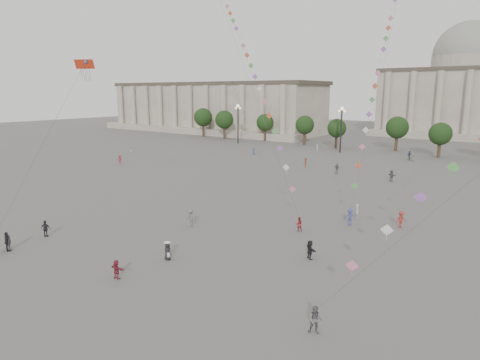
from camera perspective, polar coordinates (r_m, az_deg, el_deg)
The scene contains 29 objects.
ground at distance 37.77m, azimuth -9.83°, elevation -10.35°, with size 360.00×360.00×0.00m, color #555350.
hall_west at distance 155.02m, azimuth -3.87°, elevation 9.63°, with size 84.00×26.22×17.20m.
hall_central at distance 155.19m, azimuth 27.70°, elevation 10.49°, with size 48.30×34.30×35.50m.
tree_row at distance 105.38m, azimuth 22.62°, elevation 6.12°, with size 137.12×5.12×8.00m.
lamp_post_far_west at distance 117.67m, azimuth -0.27°, elevation 8.47°, with size 2.00×0.90×10.65m.
lamp_post_mid_west at distance 102.50m, azimuth 13.37°, elevation 7.67°, with size 2.00×0.90×10.65m.
person_crowd_0 at distance 95.93m, azimuth 21.64°, elevation 3.05°, with size 1.12×0.47×1.91m, color navy.
person_crowd_1 at distance 101.08m, azimuth -14.29°, elevation 3.82°, with size 0.75×0.59×1.55m, color silver.
person_crowd_2 at distance 87.23m, azimuth -15.71°, elevation 2.63°, with size 1.19×0.68×1.84m, color #9A2A3B.
person_crowd_3 at distance 37.48m, azimuth 9.32°, elevation -9.15°, with size 1.53×0.49×1.65m, color black.
person_crowd_4 at distance 94.88m, azimuth 21.98°, elevation 2.84°, with size 1.48×0.47×1.59m, color #B8B8B4.
person_crowd_6 at distance 45.72m, azimuth -6.62°, elevation -5.04°, with size 1.23×0.71×1.91m, color slate.
person_crowd_8 at distance 48.07m, azimuth 20.68°, elevation -4.96°, with size 1.17×0.67×1.82m, color maroon.
person_crowd_10 at distance 103.38m, azimuth 10.26°, elevation 4.23°, with size 0.65×0.43×1.79m, color silver.
person_crowd_12 at distance 72.20m, azimuth 19.56°, elevation 0.55°, with size 1.70×0.54×1.84m, color #5F5E63.
person_crowd_13 at distance 50.36m, azimuth 15.38°, elevation -4.00°, with size 0.58×0.38×1.59m, color beige.
person_crowd_16 at distance 76.29m, azimuth 12.77°, elevation 1.50°, with size 1.06×0.44×1.81m, color slate.
person_crowd_17 at distance 81.39m, azimuth 8.76°, elevation 2.30°, with size 1.20×0.69×1.85m, color brown.
person_crowd_18 at distance 97.16m, azimuth 1.86°, elevation 3.85°, with size 0.74×0.48×1.51m, color #324971.
tourist_1 at distance 43.90m, azimuth -28.65°, elevation -7.24°, with size 1.06×0.44×1.80m, color #232328.
tourist_2 at distance 34.69m, azimuth -16.14°, elevation -11.38°, with size 1.39×0.44×1.50m, color maroon.
tourist_3 at distance 44.03m, azimuth -28.41°, elevation -7.37°, with size 0.88×0.36×1.49m, color slate.
tourist_4 at distance 46.46m, azimuth -24.49°, elevation -5.93°, with size 0.98×0.41×1.68m, color #232329.
kite_flyer_0 at distance 44.44m, azimuth 7.86°, elevation -5.84°, with size 0.73×0.57×1.51m, color #9E2B2F.
kite_flyer_1 at distance 47.28m, azimuth 14.45°, elevation -4.80°, with size 1.21×0.69×1.87m, color #394681.
kite_flyer_2 at distance 26.94m, azimuth 10.02°, elevation -17.89°, with size 0.84×0.65×1.72m, color #595A5D.
hat_person at distance 37.31m, azimuth -9.64°, elevation -9.25°, with size 0.78×0.60×1.69m.
dragon_kite at distance 52.61m, azimuth -20.07°, elevation 13.39°, with size 4.00×7.85×21.74m.
kite_train_west at distance 71.29m, azimuth -1.12°, elevation 20.35°, with size 43.60×34.73×70.83m.
Camera 1 is at (25.69, -23.83, 14.11)m, focal length 32.00 mm.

